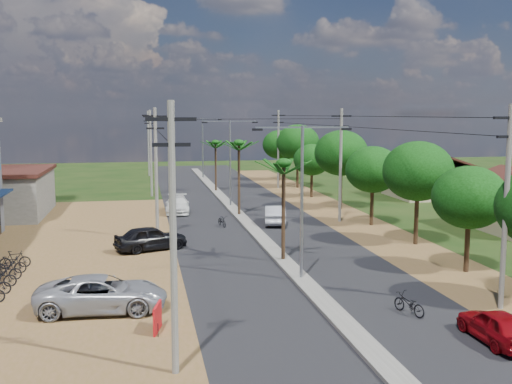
# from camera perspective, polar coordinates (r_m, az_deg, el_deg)

# --- Properties ---
(ground) EXTENTS (160.00, 160.00, 0.00)m
(ground) POSITION_cam_1_polar(r_m,az_deg,el_deg) (31.33, 4.31, -8.44)
(ground) COLOR black
(ground) RESTS_ON ground
(road) EXTENTS (12.00, 110.00, 0.04)m
(road) POSITION_cam_1_polar(r_m,az_deg,el_deg) (45.59, -0.61, -3.35)
(road) COLOR black
(road) RESTS_ON ground
(median) EXTENTS (1.00, 90.00, 0.18)m
(median) POSITION_cam_1_polar(r_m,az_deg,el_deg) (48.48, -1.24, -2.62)
(median) COLOR #605E56
(median) RESTS_ON ground
(dirt_lot_west) EXTENTS (18.00, 46.00, 0.04)m
(dirt_lot_west) POSITION_cam_1_polar(r_m,az_deg,el_deg) (38.70, -21.18, -5.82)
(dirt_lot_west) COLOR brown
(dirt_lot_west) RESTS_ON ground
(dirt_shoulder_east) EXTENTS (5.00, 90.00, 0.03)m
(dirt_shoulder_east) POSITION_cam_1_polar(r_m,az_deg,el_deg) (47.80, 9.48, -2.96)
(dirt_shoulder_east) COLOR brown
(dirt_shoulder_east) RESTS_ON ground
(house_east_far) EXTENTS (7.60, 7.50, 4.60)m
(house_east_far) POSITION_cam_1_polar(r_m,az_deg,el_deg) (64.28, 15.99, 1.65)
(house_east_far) COLOR tan
(house_east_far) RESTS_ON ground
(tree_east_b) EXTENTS (4.00, 4.00, 5.83)m
(tree_east_b) POSITION_cam_1_polar(r_m,az_deg,el_deg) (34.08, 19.65, -0.49)
(tree_east_b) COLOR black
(tree_east_b) RESTS_ON ground
(tree_east_c) EXTENTS (4.60, 4.60, 6.83)m
(tree_east_c) POSITION_cam_1_polar(r_m,az_deg,el_deg) (40.32, 15.17, 1.92)
(tree_east_c) COLOR black
(tree_east_c) RESTS_ON ground
(tree_east_d) EXTENTS (4.20, 4.20, 6.13)m
(tree_east_d) POSITION_cam_1_polar(r_m,az_deg,el_deg) (46.62, 11.06, 2.11)
(tree_east_d) COLOR black
(tree_east_d) RESTS_ON ground
(tree_east_e) EXTENTS (4.80, 4.80, 7.14)m
(tree_east_e) POSITION_cam_1_polar(r_m,az_deg,el_deg) (54.11, 8.12, 3.69)
(tree_east_e) COLOR black
(tree_east_e) RESTS_ON ground
(tree_east_f) EXTENTS (3.80, 3.80, 5.52)m
(tree_east_f) POSITION_cam_1_polar(r_m,az_deg,el_deg) (61.68, 5.34, 3.07)
(tree_east_f) COLOR black
(tree_east_f) RESTS_ON ground
(tree_east_g) EXTENTS (5.00, 5.00, 7.38)m
(tree_east_g) POSITION_cam_1_polar(r_m,az_deg,el_deg) (69.45, 4.00, 4.69)
(tree_east_g) COLOR black
(tree_east_g) RESTS_ON ground
(tree_east_h) EXTENTS (4.40, 4.40, 6.52)m
(tree_east_h) POSITION_cam_1_polar(r_m,az_deg,el_deg) (77.17, 2.26, 4.53)
(tree_east_h) COLOR black
(tree_east_h) RESTS_ON ground
(palm_median_near) EXTENTS (2.00, 2.00, 6.15)m
(palm_median_near) POSITION_cam_1_polar(r_m,az_deg,el_deg) (34.14, 2.65, 2.35)
(palm_median_near) COLOR black
(palm_median_near) RESTS_ON ground
(palm_median_mid) EXTENTS (2.00, 2.00, 6.55)m
(palm_median_mid) POSITION_cam_1_polar(r_m,az_deg,el_deg) (49.78, -1.64, 4.38)
(palm_median_mid) COLOR black
(palm_median_mid) RESTS_ON ground
(palm_median_far) EXTENTS (2.00, 2.00, 5.85)m
(palm_median_far) POSITION_cam_1_polar(r_m,az_deg,el_deg) (65.64, -3.88, 4.55)
(palm_median_far) COLOR black
(palm_median_far) RESTS_ON ground
(streetlight_near) EXTENTS (5.10, 0.18, 8.00)m
(streetlight_near) POSITION_cam_1_polar(r_m,az_deg,el_deg) (30.37, 4.40, 0.28)
(streetlight_near) COLOR gray
(streetlight_near) RESTS_ON ground
(streetlight_mid) EXTENTS (5.10, 0.18, 8.00)m
(streetlight_mid) POSITION_cam_1_polar(r_m,az_deg,el_deg) (54.78, -2.48, 3.49)
(streetlight_mid) COLOR gray
(streetlight_mid) RESTS_ON ground
(streetlight_far) EXTENTS (5.10, 0.18, 8.00)m
(streetlight_far) POSITION_cam_1_polar(r_m,az_deg,el_deg) (79.56, -5.10, 4.70)
(streetlight_far) COLOR gray
(streetlight_far) RESTS_ON ground
(utility_pole_w_a) EXTENTS (1.60, 0.24, 9.00)m
(utility_pole_w_a) POSITION_cam_1_polar(r_m,az_deg,el_deg) (19.47, -7.90, -3.90)
(utility_pole_w_a) COLOR #605E56
(utility_pole_w_a) RESTS_ON ground
(utility_pole_w_b) EXTENTS (1.60, 0.24, 9.00)m
(utility_pole_w_b) POSITION_cam_1_polar(r_m,az_deg,el_deg) (41.26, -9.49, 2.05)
(utility_pole_w_b) COLOR #605E56
(utility_pole_w_b) RESTS_ON ground
(utility_pole_w_c) EXTENTS (1.60, 0.24, 9.00)m
(utility_pole_w_c) POSITION_cam_1_polar(r_m,az_deg,el_deg) (63.19, -9.98, 3.88)
(utility_pole_w_c) COLOR #605E56
(utility_pole_w_c) RESTS_ON ground
(utility_pole_w_d) EXTENTS (1.60, 0.24, 9.00)m
(utility_pole_w_d) POSITION_cam_1_polar(r_m,az_deg,el_deg) (84.16, -10.21, 4.74)
(utility_pole_w_d) COLOR #605E56
(utility_pole_w_d) RESTS_ON ground
(utility_pole_e_a) EXTENTS (1.60, 0.24, 9.00)m
(utility_pole_e_a) POSITION_cam_1_polar(r_m,az_deg,el_deg) (28.01, 22.73, -0.95)
(utility_pole_e_a) COLOR #605E56
(utility_pole_e_a) RESTS_ON ground
(utility_pole_e_b) EXTENTS (1.60, 0.24, 9.00)m
(utility_pole_e_b) POSITION_cam_1_polar(r_m,az_deg,el_deg) (47.79, 8.06, 2.81)
(utility_pole_e_b) COLOR #605E56
(utility_pole_e_b) RESTS_ON ground
(utility_pole_e_c) EXTENTS (1.60, 0.24, 9.00)m
(utility_pole_e_c) POSITION_cam_1_polar(r_m,az_deg,el_deg) (68.93, 2.14, 4.28)
(utility_pole_e_c) COLOR #605E56
(utility_pole_e_c) RESTS_ON ground
(car_red_near) EXTENTS (1.51, 3.74, 1.27)m
(car_red_near) POSITION_cam_1_polar(r_m,az_deg,el_deg) (24.71, 21.94, -11.82)
(car_red_near) COLOR maroon
(car_red_near) RESTS_ON ground
(car_silver_mid) EXTENTS (2.41, 4.70, 1.48)m
(car_silver_mid) POSITION_cam_1_polar(r_m,az_deg,el_deg) (46.71, 1.82, -2.20)
(car_silver_mid) COLOR #9B9DA3
(car_silver_mid) RESTS_ON ground
(car_white_far) EXTENTS (2.25, 4.97, 1.41)m
(car_white_far) POSITION_cam_1_polar(r_m,az_deg,el_deg) (52.37, -7.49, -1.24)
(car_white_far) COLOR silver
(car_white_far) RESTS_ON ground
(car_parked_silver) EXTENTS (5.75, 2.91, 1.56)m
(car_parked_silver) POSITION_cam_1_polar(r_m,az_deg,el_deg) (27.18, -14.46, -9.44)
(car_parked_silver) COLOR #9B9DA3
(car_parked_silver) RESTS_ON ground
(car_parked_dark) EXTENTS (4.88, 3.24, 1.55)m
(car_parked_dark) POSITION_cam_1_polar(r_m,az_deg,el_deg) (38.36, -9.98, -4.39)
(car_parked_dark) COLOR black
(car_parked_dark) RESTS_ON ground
(moto_rider_east) EXTENTS (1.18, 1.85, 0.92)m
(moto_rider_east) POSITION_cam_1_polar(r_m,az_deg,el_deg) (26.86, 14.35, -10.36)
(moto_rider_east) COLOR black
(moto_rider_east) RESTS_ON ground
(moto_rider_west_a) EXTENTS (0.87, 1.71, 0.86)m
(moto_rider_west_a) POSITION_cam_1_polar(r_m,az_deg,el_deg) (45.73, -3.25, -2.81)
(moto_rider_west_a) COLOR black
(moto_rider_west_a) RESTS_ON ground
(moto_rider_west_b) EXTENTS (0.96, 1.91, 1.10)m
(moto_rider_west_b) POSITION_cam_1_polar(r_m,az_deg,el_deg) (62.76, -8.05, 0.04)
(moto_rider_west_b) COLOR black
(moto_rider_west_b) RESTS_ON ground
(roadside_sign) EXTENTS (0.39, 1.34, 1.13)m
(roadside_sign) POSITION_cam_1_polar(r_m,az_deg,el_deg) (24.43, -9.37, -11.78)
(roadside_sign) COLOR #AF1015
(roadside_sign) RESTS_ON ground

